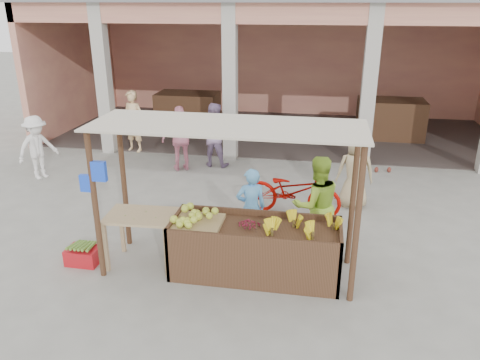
% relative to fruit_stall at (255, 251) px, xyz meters
% --- Properties ---
extents(ground, '(60.00, 60.00, 0.00)m').
position_rel_fruit_stall_xyz_m(ground, '(-0.50, 0.00, -0.40)').
color(ground, slate).
rests_on(ground, ground).
extents(market_building, '(14.40, 6.40, 4.20)m').
position_rel_fruit_stall_xyz_m(market_building, '(-0.45, 8.93, 2.30)').
color(market_building, '#E49A77').
rests_on(market_building, ground).
extents(fruit_stall, '(2.60, 0.95, 0.80)m').
position_rel_fruit_stall_xyz_m(fruit_stall, '(0.00, 0.00, 0.00)').
color(fruit_stall, '#513120').
rests_on(fruit_stall, ground).
extents(stall_awning, '(4.09, 1.35, 2.39)m').
position_rel_fruit_stall_xyz_m(stall_awning, '(-0.51, 0.06, 1.58)').
color(stall_awning, '#513120').
rests_on(stall_awning, ground).
extents(banana_heap, '(1.03, 0.56, 0.19)m').
position_rel_fruit_stall_xyz_m(banana_heap, '(0.69, 0.00, 0.49)').
color(banana_heap, yellow).
rests_on(banana_heap, fruit_stall).
extents(melon_tray, '(0.80, 0.69, 0.21)m').
position_rel_fruit_stall_xyz_m(melon_tray, '(-0.93, -0.03, 0.50)').
color(melon_tray, '#9E8251').
rests_on(melon_tray, fruit_stall).
extents(berry_heap, '(0.40, 0.33, 0.13)m').
position_rel_fruit_stall_xyz_m(berry_heap, '(-0.11, 0.02, 0.46)').
color(berry_heap, maroon).
rests_on(berry_heap, fruit_stall).
extents(side_table, '(1.13, 0.78, 0.89)m').
position_rel_fruit_stall_xyz_m(side_table, '(-1.83, -0.00, 0.34)').
color(side_table, tan).
rests_on(side_table, ground).
extents(papaya_pile, '(0.63, 0.36, 0.18)m').
position_rel_fruit_stall_xyz_m(papaya_pile, '(-1.83, -0.00, 0.58)').
color(papaya_pile, '#43852B').
rests_on(papaya_pile, side_table).
extents(red_crate, '(0.53, 0.38, 0.27)m').
position_rel_fruit_stall_xyz_m(red_crate, '(-2.82, -0.17, -0.26)').
color(red_crate, '#B4131A').
rests_on(red_crate, ground).
extents(plantain_bundle, '(0.42, 0.29, 0.08)m').
position_rel_fruit_stall_xyz_m(plantain_bundle, '(-2.82, -0.17, -0.09)').
color(plantain_bundle, olive).
rests_on(plantain_bundle, red_crate).
extents(produce_sacks, '(0.71, 0.44, 0.54)m').
position_rel_fruit_stall_xyz_m(produce_sacks, '(2.49, 5.18, -0.13)').
color(produce_sacks, maroon).
rests_on(produce_sacks, ground).
extents(vendor_blue, '(0.68, 0.59, 1.53)m').
position_rel_fruit_stall_xyz_m(vendor_blue, '(-0.21, 0.91, 0.36)').
color(vendor_blue, '#5DAAEA').
rests_on(vendor_blue, ground).
extents(vendor_green, '(0.99, 0.78, 1.81)m').
position_rel_fruit_stall_xyz_m(vendor_green, '(0.89, 0.91, 0.50)').
color(vendor_green, '#9ECA36').
rests_on(vendor_green, ground).
extents(motorcycle, '(0.92, 2.09, 1.06)m').
position_rel_fruit_stall_xyz_m(motorcycle, '(0.41, 2.31, 0.13)').
color(motorcycle, '#A00902').
rests_on(motorcycle, ground).
extents(shopper_a, '(0.99, 1.19, 1.66)m').
position_rel_fruit_stall_xyz_m(shopper_a, '(-5.75, 3.35, 0.43)').
color(shopper_a, white).
rests_on(shopper_a, ground).
extents(shopper_b, '(1.17, 0.96, 1.75)m').
position_rel_fruit_stall_xyz_m(shopper_b, '(-2.53, 4.51, 0.48)').
color(shopper_b, pink).
rests_on(shopper_b, ground).
extents(shopper_c, '(0.84, 0.56, 1.72)m').
position_rel_fruit_stall_xyz_m(shopper_c, '(1.64, 2.94, 0.46)').
color(shopper_c, tan).
rests_on(shopper_c, ground).
extents(shopper_e, '(0.77, 0.65, 1.80)m').
position_rel_fruit_stall_xyz_m(shopper_e, '(-4.32, 5.80, 0.50)').
color(shopper_e, '#EBBF84').
rests_on(shopper_e, ground).
extents(shopper_f, '(0.91, 0.57, 1.80)m').
position_rel_fruit_stall_xyz_m(shopper_f, '(-1.81, 4.98, 0.50)').
color(shopper_f, '#91759D').
rests_on(shopper_f, ground).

